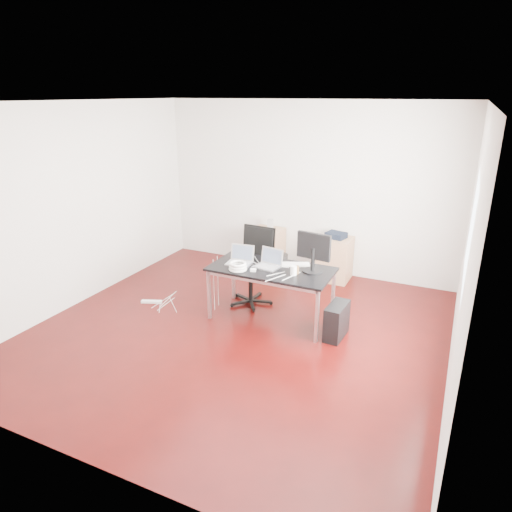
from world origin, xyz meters
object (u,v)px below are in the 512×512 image
at_px(office_chair, 254,262).
at_px(pc_tower, 337,321).
at_px(filing_cabinet_left, 267,249).
at_px(filing_cabinet_right, 335,259).
at_px(desk, 271,272).

xyz_separation_m(office_chair, pc_tower, (1.38, -0.51, -0.39)).
relative_size(filing_cabinet_left, filing_cabinet_right, 1.00).
bearing_deg(pc_tower, filing_cabinet_left, 137.18).
relative_size(desk, pc_tower, 3.56).
relative_size(filing_cabinet_right, pc_tower, 1.56).
xyz_separation_m(desk, filing_cabinet_left, (-0.81, 1.72, -0.33)).
relative_size(office_chair, filing_cabinet_right, 1.54).
distance_m(desk, office_chair, 0.60).
bearing_deg(filing_cabinet_right, pc_tower, -73.44).
distance_m(desk, pc_tower, 1.05).
xyz_separation_m(desk, pc_tower, (0.93, -0.12, -0.46)).
distance_m(office_chair, filing_cabinet_left, 1.39).
relative_size(desk, filing_cabinet_left, 2.29).
bearing_deg(filing_cabinet_right, filing_cabinet_left, 180.00).
bearing_deg(pc_tower, office_chair, 163.22).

